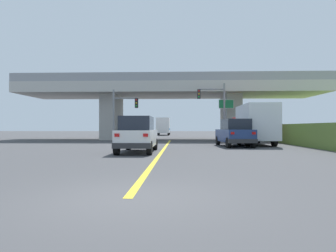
{
  "coord_description": "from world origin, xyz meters",
  "views": [
    {
      "loc": [
        1.03,
        -5.88,
        1.41
      ],
      "look_at": [
        0.25,
        14.17,
        1.51
      ],
      "focal_mm": 32.05,
      "sensor_mm": 36.0,
      "label": 1
    }
  ],
  "objects_px": {
    "suv_crossing": "(235,133)",
    "traffic_signal_farside": "(122,110)",
    "traffic_signal_nearside": "(215,104)",
    "highway_sign": "(226,109)",
    "suv_lead": "(138,134)",
    "box_truck": "(254,124)",
    "semi_truck_distant": "(163,126)"
  },
  "relations": [
    {
      "from": "suv_crossing",
      "to": "traffic_signal_farside",
      "type": "height_order",
      "value": "traffic_signal_farside"
    },
    {
      "from": "suv_crossing",
      "to": "box_truck",
      "type": "bearing_deg",
      "value": 43.98
    },
    {
      "from": "suv_crossing",
      "to": "traffic_signal_nearside",
      "type": "xyz_separation_m",
      "value": [
        -0.47,
        7.86,
        2.71
      ]
    },
    {
      "from": "suv_crossing",
      "to": "highway_sign",
      "type": "bearing_deg",
      "value": 80.62
    },
    {
      "from": "highway_sign",
      "to": "semi_truck_distant",
      "type": "relative_size",
      "value": 0.69
    },
    {
      "from": "box_truck",
      "to": "traffic_signal_nearside",
      "type": "xyz_separation_m",
      "value": [
        -2.45,
        5.64,
        2.06
      ]
    },
    {
      "from": "suv_crossing",
      "to": "traffic_signal_farside",
      "type": "bearing_deg",
      "value": 139.73
    },
    {
      "from": "traffic_signal_farside",
      "to": "suv_crossing",
      "type": "bearing_deg",
      "value": -36.05
    },
    {
      "from": "suv_lead",
      "to": "highway_sign",
      "type": "distance_m",
      "value": 16.78
    },
    {
      "from": "suv_lead",
      "to": "highway_sign",
      "type": "height_order",
      "value": "highway_sign"
    },
    {
      "from": "traffic_signal_nearside",
      "to": "semi_truck_distant",
      "type": "bearing_deg",
      "value": 104.77
    },
    {
      "from": "suv_crossing",
      "to": "semi_truck_distant",
      "type": "xyz_separation_m",
      "value": [
        -7.05,
        32.83,
        0.63
      ]
    },
    {
      "from": "suv_lead",
      "to": "traffic_signal_nearside",
      "type": "distance_m",
      "value": 14.81
    },
    {
      "from": "highway_sign",
      "to": "semi_truck_distant",
      "type": "xyz_separation_m",
      "value": [
        -7.9,
        23.32,
        -1.67
      ]
    },
    {
      "from": "suv_lead",
      "to": "suv_crossing",
      "type": "distance_m",
      "value": 8.42
    },
    {
      "from": "suv_crossing",
      "to": "semi_truck_distant",
      "type": "relative_size",
      "value": 0.74
    },
    {
      "from": "suv_crossing",
      "to": "traffic_signal_nearside",
      "type": "height_order",
      "value": "traffic_signal_nearside"
    },
    {
      "from": "traffic_signal_farside",
      "to": "semi_truck_distant",
      "type": "bearing_deg",
      "value": 84.0
    },
    {
      "from": "suv_lead",
      "to": "box_truck",
      "type": "relative_size",
      "value": 0.66
    },
    {
      "from": "suv_crossing",
      "to": "traffic_signal_farside",
      "type": "distance_m",
      "value": 12.25
    },
    {
      "from": "traffic_signal_farside",
      "to": "semi_truck_distant",
      "type": "xyz_separation_m",
      "value": [
        2.7,
        25.73,
        -1.52
      ]
    },
    {
      "from": "traffic_signal_nearside",
      "to": "traffic_signal_farside",
      "type": "bearing_deg",
      "value": -175.31
    },
    {
      "from": "suv_lead",
      "to": "traffic_signal_nearside",
      "type": "xyz_separation_m",
      "value": [
        5.98,
        13.28,
        2.71
      ]
    },
    {
      "from": "box_truck",
      "to": "semi_truck_distant",
      "type": "xyz_separation_m",
      "value": [
        -9.03,
        30.61,
        -0.02
      ]
    },
    {
      "from": "suv_crossing",
      "to": "box_truck",
      "type": "relative_size",
      "value": 0.69
    },
    {
      "from": "highway_sign",
      "to": "semi_truck_distant",
      "type": "distance_m",
      "value": 24.68
    },
    {
      "from": "traffic_signal_farside",
      "to": "box_truck",
      "type": "bearing_deg",
      "value": -22.58
    },
    {
      "from": "box_truck",
      "to": "semi_truck_distant",
      "type": "distance_m",
      "value": 31.91
    },
    {
      "from": "traffic_signal_nearside",
      "to": "highway_sign",
      "type": "distance_m",
      "value": 2.15
    },
    {
      "from": "semi_truck_distant",
      "to": "traffic_signal_farside",
      "type": "bearing_deg",
      "value": -96.0
    },
    {
      "from": "traffic_signal_farside",
      "to": "highway_sign",
      "type": "relative_size",
      "value": 1.14
    },
    {
      "from": "suv_lead",
      "to": "box_truck",
      "type": "bearing_deg",
      "value": 42.18
    }
  ]
}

